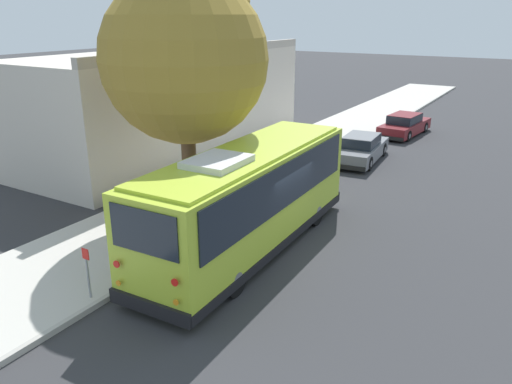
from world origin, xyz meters
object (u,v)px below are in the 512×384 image
shuttle_bus (249,195)px  sign_post_near (88,272)px  street_tree (187,47)px  sign_post_far (145,242)px  parked_sedan_gray (361,149)px  parked_sedan_maroon (405,125)px

shuttle_bus → sign_post_near: 5.06m
street_tree → sign_post_near: 7.80m
street_tree → sign_post_far: bearing=-161.3°
parked_sedan_gray → sign_post_far: sign_post_far is taller
sign_post_near → parked_sedan_gray: bearing=-4.8°
sign_post_far → shuttle_bus: bearing=-33.5°
parked_sedan_maroon → street_tree: (-16.61, 2.89, 5.22)m
parked_sedan_maroon → shuttle_bus: bearing=-174.5°
parked_sedan_gray → sign_post_near: (-15.76, 1.31, 0.23)m
parked_sedan_gray → sign_post_near: size_ratio=3.52×
street_tree → sign_post_far: 6.44m
parked_sedan_gray → sign_post_far: bearing=169.8°
shuttle_bus → parked_sedan_maroon: shuttle_bus is taller
sign_post_far → parked_sedan_maroon: bearing=-4.4°
parked_sedan_gray → shuttle_bus: bearing=177.6°
parked_sedan_maroon → sign_post_far: 20.54m
parked_sedan_maroon → sign_post_near: size_ratio=3.60×
parked_sedan_maroon → parked_sedan_gray: bearing=-177.4°
parked_sedan_gray → parked_sedan_maroon: 6.73m
parked_sedan_maroon → street_tree: size_ratio=0.55×
street_tree → parked_sedan_gray: bearing=-14.9°
parked_sedan_gray → sign_post_near: 15.81m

